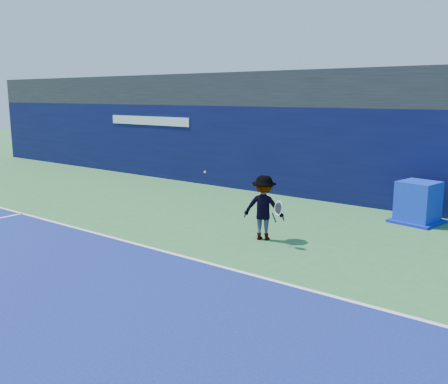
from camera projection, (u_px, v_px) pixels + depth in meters
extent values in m
plane|color=#337138|center=(18.00, 283.00, 9.14)|extent=(80.00, 80.00, 0.00)
cube|color=white|center=(140.00, 245.00, 11.46)|extent=(24.00, 0.10, 0.01)
cube|color=black|center=(319.00, 89.00, 17.33)|extent=(36.00, 3.00, 1.20)
cube|color=#0A0D37|center=(303.00, 152.00, 16.96)|extent=(36.00, 1.00, 3.00)
cube|color=white|center=(149.00, 121.00, 20.65)|extent=(4.50, 0.04, 0.35)
cube|color=#0E2AC5|center=(418.00, 202.00, 13.41)|extent=(1.08, 1.08, 1.12)
cube|color=#0B1DA6|center=(417.00, 221.00, 13.51)|extent=(1.35, 1.35, 0.07)
imported|color=silver|center=(264.00, 208.00, 11.80)|extent=(1.13, 0.88, 1.54)
cylinder|color=black|center=(274.00, 218.00, 11.36)|extent=(0.07, 0.14, 0.24)
torus|color=white|center=(278.00, 208.00, 11.19)|extent=(0.28, 0.16, 0.28)
cylinder|color=black|center=(278.00, 208.00, 11.19)|extent=(0.24, 0.12, 0.23)
sphere|color=#B7EA1A|center=(205.00, 172.00, 14.09)|extent=(0.06, 0.06, 0.06)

